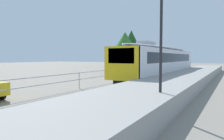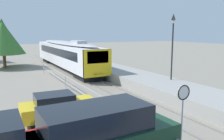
{
  "view_description": "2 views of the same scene",
  "coord_description": "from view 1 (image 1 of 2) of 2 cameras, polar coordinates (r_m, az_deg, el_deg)",
  "views": [
    {
      "loc": [
        7.17,
        7.92,
        2.4
      ],
      "look_at": [
        0.4,
        19.7,
        1.6
      ],
      "focal_mm": 34.21,
      "sensor_mm": 36.0,
      "label": 1
    },
    {
      "loc": [
        -8.71,
        2.33,
        4.8
      ],
      "look_at": [
        0.4,
        19.7,
        1.6
      ],
      "focal_mm": 37.37,
      "sensor_mm": 36.0,
      "label": 2
    }
  ],
  "objects": [
    {
      "name": "ground_plane",
      "position": [
        17.54,
        -5.92,
        -4.51
      ],
      "size": [
        160.0,
        160.0,
        0.0
      ],
      "primitive_type": "plane",
      "color": "gray"
    },
    {
      "name": "track_rails",
      "position": [
        15.98,
        2.87,
        -5.15
      ],
      "size": [
        3.2,
        60.0,
        0.14
      ],
      "color": "gray",
      "rests_on": "ground"
    },
    {
      "name": "commuter_train",
      "position": [
        24.97,
        13.21,
        2.71
      ],
      "size": [
        2.82,
        20.49,
        3.74
      ],
      "color": "silver",
      "rests_on": "track_rails"
    },
    {
      "name": "station_platform",
      "position": [
        14.75,
        14.23,
        -4.33
      ],
      "size": [
        3.9,
        60.0,
        0.9
      ],
      "primitive_type": "cube",
      "color": "#999691",
      "rests_on": "ground"
    },
    {
      "name": "platform_lamp_mid_platform",
      "position": [
        9.59,
        13.07,
        16.67
      ],
      "size": [
        0.34,
        0.34,
        5.35
      ],
      "color": "#232328",
      "rests_on": "station_platform"
    },
    {
      "name": "tree_behind_carpark",
      "position": [
        32.03,
        3.48,
        6.3
      ],
      "size": [
        5.52,
        5.52,
        6.19
      ],
      "color": "brown",
      "rests_on": "ground"
    },
    {
      "name": "tree_behind_station_far",
      "position": [
        41.53,
        4.67,
        5.66
      ],
      "size": [
        5.26,
        5.26,
        6.09
      ],
      "color": "brown",
      "rests_on": "ground"
    },
    {
      "name": "tree_distant_left",
      "position": [
        33.97,
        5.18,
        6.69
      ],
      "size": [
        4.52,
        4.52,
        6.68
      ],
      "color": "brown",
      "rests_on": "ground"
    }
  ]
}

